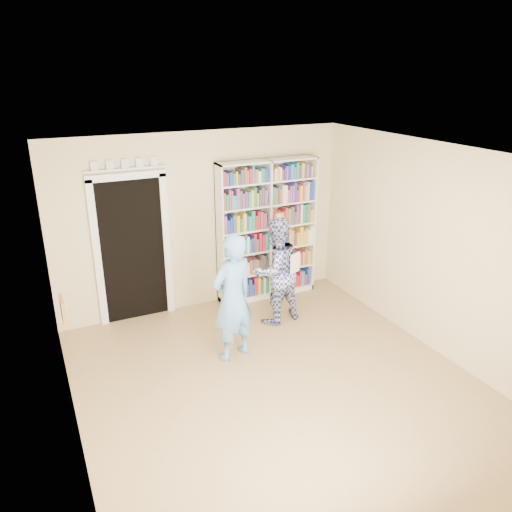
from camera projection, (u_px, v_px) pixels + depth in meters
The scene contains 11 objects.
floor at pixel (280, 386), 5.91m from camera, with size 5.00×5.00×0.00m, color #A77F51.
ceiling at pixel (284, 158), 4.95m from camera, with size 5.00×5.00×0.00m, color white.
wall_back at pixel (204, 222), 7.54m from camera, with size 4.50×4.50×0.00m, color beige.
wall_left at pixel (64, 325), 4.52m from camera, with size 5.00×5.00×0.00m, color beige.
wall_right at pixel (438, 251), 6.33m from camera, with size 5.00×5.00×0.00m, color beige.
bookshelf at pixel (267, 230), 7.89m from camera, with size 1.63×0.30×2.23m.
doorway at pixel (132, 243), 7.14m from camera, with size 1.10×0.08×2.43m.
wall_art at pixel (63, 311), 4.68m from camera, with size 0.03×0.25×0.25m, color brown.
man_blue at pixel (233, 298), 6.23m from camera, with size 0.61×0.40×1.67m, color #639BDC.
man_plaid at pixel (275, 271), 7.17m from camera, with size 0.77×0.60×1.59m, color navy.
paper_sheet at pixel (295, 263), 6.96m from camera, with size 0.21×0.01×0.29m, color white.
Camera 1 is at (-2.39, -4.37, 3.55)m, focal length 35.00 mm.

